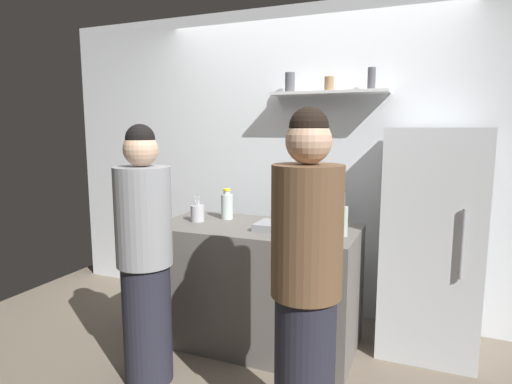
% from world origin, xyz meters
% --- Properties ---
extents(ground_plane, '(5.28, 5.28, 0.00)m').
position_xyz_m(ground_plane, '(0.00, 0.00, 0.00)').
color(ground_plane, '#726656').
extents(back_wall_assembly, '(4.80, 0.32, 2.60)m').
position_xyz_m(back_wall_assembly, '(0.00, 1.25, 1.30)').
color(back_wall_assembly, white).
rests_on(back_wall_assembly, ground).
extents(refrigerator, '(0.64, 0.61, 1.59)m').
position_xyz_m(refrigerator, '(1.02, 0.85, 0.80)').
color(refrigerator, silver).
rests_on(refrigerator, ground).
extents(counter, '(1.46, 0.72, 0.89)m').
position_xyz_m(counter, '(-0.16, 0.49, 0.44)').
color(counter, '#66605B').
rests_on(counter, ground).
extents(baking_pan, '(0.34, 0.24, 0.05)m').
position_xyz_m(baking_pan, '(0.04, 0.43, 0.91)').
color(baking_pan, gray).
rests_on(baking_pan, counter).
extents(utensil_holder, '(0.10, 0.10, 0.21)m').
position_xyz_m(utensil_holder, '(-0.64, 0.47, 0.95)').
color(utensil_holder, '#B2B2B7').
rests_on(utensil_holder, counter).
extents(wine_bottle_pale_glass, '(0.08, 0.08, 0.31)m').
position_xyz_m(wine_bottle_pale_glass, '(0.47, 0.44, 1.00)').
color(wine_bottle_pale_glass, '#B2BFB2').
rests_on(wine_bottle_pale_glass, counter).
extents(wine_bottle_green_glass, '(0.08, 0.08, 0.33)m').
position_xyz_m(wine_bottle_green_glass, '(0.40, 0.29, 1.01)').
color(wine_bottle_green_glass, '#19471E').
rests_on(wine_bottle_green_glass, counter).
extents(water_bottle_plastic, '(0.09, 0.09, 0.24)m').
position_xyz_m(water_bottle_plastic, '(-0.47, 0.64, 0.99)').
color(water_bottle_plastic, silver).
rests_on(water_bottle_plastic, counter).
extents(person_grey_hoodie, '(0.34, 0.34, 1.62)m').
position_xyz_m(person_grey_hoodie, '(-0.61, -0.23, 0.79)').
color(person_grey_hoodie, '#262633').
rests_on(person_grey_hoodie, ground).
extents(person_brown_jacket, '(0.34, 0.34, 1.69)m').
position_xyz_m(person_brown_jacket, '(0.46, -0.41, 0.84)').
color(person_brown_jacket, '#262633').
rests_on(person_brown_jacket, ground).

